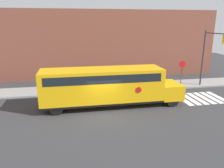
# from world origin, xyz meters

# --- Properties ---
(ground_plane) EXTENTS (60.00, 60.00, 0.00)m
(ground_plane) POSITION_xyz_m (0.00, 0.00, 0.00)
(ground_plane) COLOR #333335
(sidewalk_strip) EXTENTS (44.00, 3.00, 0.15)m
(sidewalk_strip) POSITION_xyz_m (0.00, 6.50, 0.07)
(sidewalk_strip) COLOR gray
(sidewalk_strip) RESTS_ON ground
(building_backdrop) EXTENTS (32.00, 4.00, 8.12)m
(building_backdrop) POSITION_xyz_m (0.00, 13.00, 4.06)
(building_backdrop) COLOR brown
(building_backdrop) RESTS_ON ground
(crosswalk_stripes) EXTENTS (4.00, 3.20, 0.01)m
(crosswalk_stripes) POSITION_xyz_m (9.11, 2.00, 0.00)
(crosswalk_stripes) COLOR white
(crosswalk_stripes) RESTS_ON ground
(school_bus) EXTENTS (11.35, 2.57, 3.11)m
(school_bus) POSITION_xyz_m (0.43, 1.65, 1.79)
(school_bus) COLOR #EAA80F
(school_bus) RESTS_ON ground
(stop_sign) EXTENTS (0.73, 0.10, 2.77)m
(stop_sign) POSITION_xyz_m (9.16, 5.90, 1.84)
(stop_sign) COLOR #38383A
(stop_sign) RESTS_ON ground
(traffic_light) EXTENTS (0.28, 3.18, 5.87)m
(traffic_light) POSITION_xyz_m (11.27, 4.68, 3.86)
(traffic_light) COLOR #38383A
(traffic_light) RESTS_ON ground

